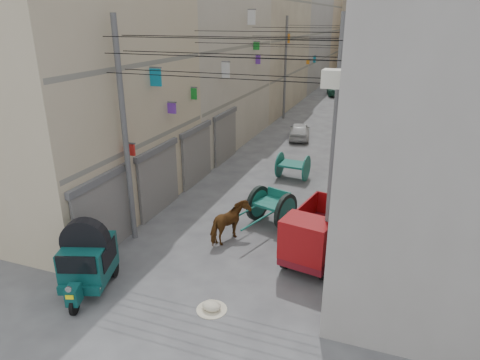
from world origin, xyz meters
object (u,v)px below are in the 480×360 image
at_px(mini_truck, 315,238).
at_px(distant_car_grey, 368,107).
at_px(second_cart, 293,166).
at_px(distant_car_green, 335,90).
at_px(feed_sack, 212,306).
at_px(auto_rickshaw, 88,258).
at_px(distant_car_white, 300,131).
at_px(tonga_cart, 271,207).
at_px(horse, 230,223).

height_order(mini_truck, distant_car_grey, mini_truck).
distance_m(second_cart, distant_car_green, 26.62).
bearing_deg(second_cart, feed_sack, -83.12).
bearing_deg(feed_sack, auto_rickshaw, -175.94).
xyz_separation_m(feed_sack, distant_car_white, (-1.82, 19.09, 0.43)).
bearing_deg(distant_car_grey, distant_car_green, 119.82).
relative_size(mini_truck, second_cart, 2.28).
xyz_separation_m(auto_rickshaw, feed_sack, (3.96, 0.28, -0.90)).
distance_m(auto_rickshaw, distant_car_grey, 30.43).
relative_size(second_cart, distant_car_green, 0.43).
distance_m(distant_car_white, distant_car_grey, 11.12).
bearing_deg(second_cart, tonga_cart, -80.55).
bearing_deg(horse, auto_rickshaw, 71.49).
bearing_deg(distant_car_grey, feed_sack, -90.48).
distance_m(feed_sack, distant_car_white, 19.18).
height_order(distant_car_white, distant_car_grey, distant_car_white).
xyz_separation_m(feed_sack, distant_car_green, (-2.22, 37.80, 0.41)).
height_order(tonga_cart, horse, horse).
relative_size(tonga_cart, feed_sack, 6.23).
distance_m(auto_rickshaw, feed_sack, 4.07).
xyz_separation_m(mini_truck, feed_sack, (-2.23, -3.52, -0.80)).
xyz_separation_m(tonga_cart, distant_car_green, (-2.26, 31.93, -0.21)).
distance_m(auto_rickshaw, second_cart, 12.06).
distance_m(auto_rickshaw, mini_truck, 7.26).
bearing_deg(second_cart, distant_car_green, 98.87).
bearing_deg(second_cart, horse, -89.84).
relative_size(mini_truck, distant_car_grey, 1.13).
height_order(auto_rickshaw, feed_sack, auto_rickshaw).
bearing_deg(distant_car_green, distant_car_white, 78.30).
bearing_deg(auto_rickshaw, tonga_cart, 38.53).
xyz_separation_m(second_cart, horse, (-0.61, -7.29, 0.03)).
bearing_deg(tonga_cart, distant_car_white, 116.37).
xyz_separation_m(auto_rickshaw, mini_truck, (6.18, 3.80, -0.11)).
xyz_separation_m(horse, distant_car_grey, (2.89, 25.63, -0.20)).
distance_m(auto_rickshaw, distant_car_green, 38.12).
relative_size(auto_rickshaw, tonga_cart, 0.76).
bearing_deg(distant_car_white, second_cart, 89.65).
bearing_deg(distant_car_white, horse, 82.44).
relative_size(second_cart, horse, 0.93).
relative_size(feed_sack, distant_car_white, 0.17).
xyz_separation_m(feed_sack, distant_car_grey, (1.90, 29.57, 0.40)).
relative_size(tonga_cart, distant_car_white, 1.03).
height_order(tonga_cart, mini_truck, mini_truck).
distance_m(distant_car_white, distant_car_green, 18.72).
bearing_deg(mini_truck, auto_rickshaw, -138.28).
distance_m(feed_sack, horse, 4.11).
relative_size(auto_rickshaw, distant_car_white, 0.78).
bearing_deg(mini_truck, second_cart, 118.89).
height_order(horse, distant_car_green, horse).
distance_m(horse, distant_car_green, 33.88).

